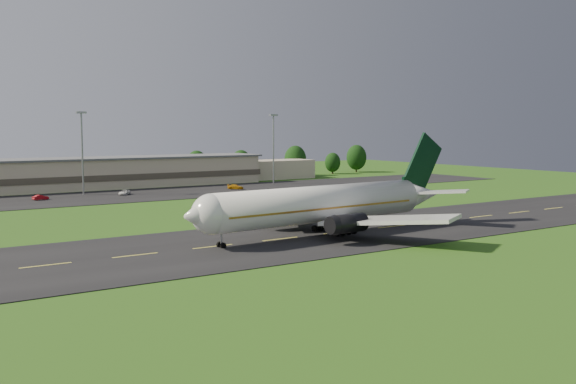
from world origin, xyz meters
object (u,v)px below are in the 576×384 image
service_vehicle_c (124,192)px  service_vehicle_d (235,187)px  light_mast_east (273,141)px  light_mast_centre (82,143)px  service_vehicle_b (40,197)px  airliner (324,205)px  terminal (71,175)px

service_vehicle_c → service_vehicle_d: (29.50, -2.52, 0.03)m
light_mast_east → service_vehicle_c: bearing=-172.9°
light_mast_centre → service_vehicle_b: bearing=-149.6°
service_vehicle_c → service_vehicle_d: 29.61m
airliner → service_vehicle_c: 74.43m
light_mast_centre → service_vehicle_d: (37.79, -8.35, -12.02)m
terminal → service_vehicle_c: 23.30m
terminal → light_mast_centre: light_mast_centre is taller
light_mast_east → light_mast_centre: bearing=180.0°
airliner → terminal: 96.94m
airliner → service_vehicle_d: size_ratio=11.96×
terminal → light_mast_centre: size_ratio=7.13×
service_vehicle_b → service_vehicle_c: (19.87, 0.97, 0.01)m
service_vehicle_c → service_vehicle_b: bearing=-140.5°
service_vehicle_b → service_vehicle_c: 19.89m
terminal → light_mast_east: light_mast_east is taller
service_vehicle_c → terminal: bearing=144.1°
airliner → service_vehicle_d: airliner is taller
airliner → light_mast_centre: size_ratio=2.52×
terminal → light_mast_east: bearing=-16.8°
terminal → service_vehicle_d: size_ratio=33.81×
service_vehicle_d → terminal: bearing=100.3°
light_mast_east → service_vehicle_c: size_ratio=4.79×
service_vehicle_b → service_vehicle_c: bearing=-103.8°
airliner → service_vehicle_c: size_ratio=12.08×
airliner → service_vehicle_d: (23.82, 71.59, -3.94)m
airliner → service_vehicle_c: (-5.68, 74.11, -3.97)m
airliner → service_vehicle_b: airliner is taller
airliner → terminal: airliner is taller
airliner → light_mast_centre: bearing=95.8°
light_mast_centre → airliner: bearing=-80.1°
airliner → light_mast_centre: light_mast_centre is taller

